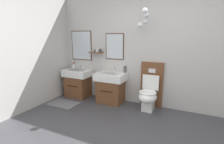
{
  "coord_description": "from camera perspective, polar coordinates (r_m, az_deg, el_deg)",
  "views": [
    {
      "loc": [
        0.75,
        -1.85,
        1.55
      ],
      "look_at": [
        -0.84,
        1.44,
        0.77
      ],
      "focal_mm": 26.98,
      "sensor_mm": 36.0,
      "label": 1
    }
  ],
  "objects": [
    {
      "name": "wall_back",
      "position": [
        3.8,
        14.13,
        7.28
      ],
      "size": [
        4.9,
        0.6,
        2.52
      ],
      "color": "#B7B5B2",
      "rests_on": "ground"
    },
    {
      "name": "wall_left",
      "position": [
        3.65,
        -33.81,
        5.4
      ],
      "size": [
        0.12,
        3.85,
        2.52
      ],
      "primitive_type": "cube",
      "color": "#B7B5B2",
      "rests_on": "ground"
    },
    {
      "name": "bath_mat",
      "position": [
        4.17,
        -16.2,
        -10.2
      ],
      "size": [
        0.68,
        0.44,
        0.01
      ],
      "primitive_type": "cube",
      "color": "slate",
      "rests_on": "ground"
    },
    {
      "name": "vanity_sink_left",
      "position": [
        4.49,
        -11.38,
        -3.37
      ],
      "size": [
        0.69,
        0.5,
        0.71
      ],
      "color": "brown",
      "rests_on": "ground"
    },
    {
      "name": "tap_on_left_sink",
      "position": [
        4.55,
        -10.19,
        2.08
      ],
      "size": [
        0.03,
        0.13,
        0.11
      ],
      "color": "silver",
      "rests_on": "vanity_sink_left"
    },
    {
      "name": "vanity_sink_right",
      "position": [
        4.01,
        -0.38,
        -5.01
      ],
      "size": [
        0.69,
        0.5,
        0.71
      ],
      "color": "brown",
      "rests_on": "ground"
    },
    {
      "name": "tap_on_right_sink",
      "position": [
        4.07,
        0.76,
        1.1
      ],
      "size": [
        0.03,
        0.13,
        0.11
      ],
      "color": "silver",
      "rests_on": "vanity_sink_right"
    },
    {
      "name": "toilet",
      "position": [
        3.73,
        12.6,
        -6.66
      ],
      "size": [
        0.48,
        0.62,
        1.0
      ],
      "color": "brown",
      "rests_on": "ground"
    },
    {
      "name": "toothbrush_cup",
      "position": [
        4.7,
        -12.89,
        2.11
      ],
      "size": [
        0.07,
        0.07,
        0.2
      ],
      "color": "silver",
      "rests_on": "vanity_sink_left"
    },
    {
      "name": "soap_dispenser",
      "position": [
        3.96,
        4.35,
        0.96
      ],
      "size": [
        0.06,
        0.06,
        0.2
      ],
      "color": "#4C4C51",
      "rests_on": "vanity_sink_right"
    }
  ]
}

